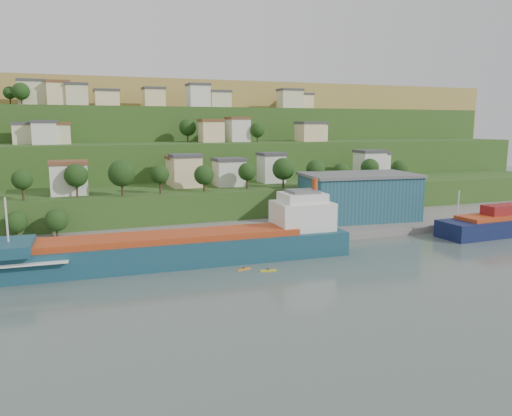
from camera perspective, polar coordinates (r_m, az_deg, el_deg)
name	(u,v)px	position (r m, az deg, el deg)	size (l,w,h in m)	color
ground	(260,269)	(99.22, 0.42, -7.01)	(500.00, 500.00, 0.00)	#4A5A55
quay	(291,233)	(131.83, 4.05, -2.87)	(220.00, 26.00, 4.00)	slate
hillside	(138,181)	(261.07, -13.30, 3.05)	(360.00, 210.88, 96.00)	#284719
cargo_ship_near	(192,248)	(104.50, -7.30, -4.56)	(72.08, 14.56, 18.41)	#143D4E
warehouse	(359,196)	(142.98, 11.65, 1.36)	(33.02, 22.52, 12.80)	navy
dinghy	(12,257)	(113.33, -26.14, -5.07)	(3.95, 1.48, 0.79)	silver
kayak_orange	(244,268)	(98.96, -1.38, -6.93)	(2.91, 0.98, 0.72)	orange
kayak_yellow	(268,270)	(97.92, 1.41, -7.09)	(3.23, 1.05, 0.79)	gold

